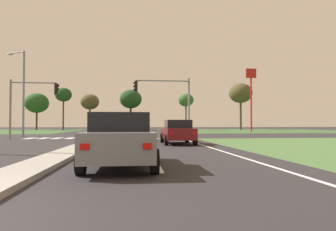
% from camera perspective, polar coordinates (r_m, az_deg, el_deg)
% --- Properties ---
extents(ground_plane, '(200.00, 200.00, 0.00)m').
position_cam_1_polar(ground_plane, '(34.19, -10.80, -3.67)').
color(ground_plane, '#282628').
extents(grass_verge_far_right, '(35.00, 35.00, 0.01)m').
position_cam_1_polar(grass_verge_far_right, '(62.81, 15.12, -2.68)').
color(grass_verge_far_right, '#385B2D').
rests_on(grass_verge_far_right, ground).
extents(median_island_near, '(1.20, 22.00, 0.14)m').
position_cam_1_polar(median_island_near, '(15.36, -16.68, -5.97)').
color(median_island_near, gray).
rests_on(median_island_near, ground).
extents(median_island_far, '(1.20, 36.00, 0.14)m').
position_cam_1_polar(median_island_far, '(59.13, -8.81, -2.72)').
color(median_island_far, gray).
rests_on(median_island_far, ground).
extents(lane_dash_near, '(0.14, 2.00, 0.01)m').
position_cam_1_polar(lane_dash_near, '(9.13, -1.67, -9.50)').
color(lane_dash_near, silver).
rests_on(lane_dash_near, ground).
extents(lane_dash_second, '(0.14, 2.00, 0.01)m').
position_cam_1_polar(lane_dash_second, '(15.08, -3.44, -6.36)').
color(lane_dash_second, silver).
rests_on(lane_dash_second, ground).
extents(lane_dash_third, '(0.14, 2.00, 0.01)m').
position_cam_1_polar(lane_dash_third, '(21.06, -4.19, -5.00)').
color(lane_dash_third, silver).
rests_on(lane_dash_third, ground).
extents(lane_dash_fourth, '(0.14, 2.00, 0.01)m').
position_cam_1_polar(lane_dash_fourth, '(27.05, -4.61, -4.25)').
color(lane_dash_fourth, silver).
rests_on(lane_dash_fourth, ground).
extents(lane_dash_fifth, '(0.14, 2.00, 0.01)m').
position_cam_1_polar(lane_dash_fifth, '(33.04, -4.88, -3.76)').
color(lane_dash_fifth, silver).
rests_on(lane_dash_fifth, ground).
extents(edge_line_right, '(0.14, 24.00, 0.01)m').
position_cam_1_polar(edge_line_right, '(16.60, 8.09, -5.91)').
color(edge_line_right, silver).
rests_on(edge_line_right, ground).
extents(stop_bar_near, '(6.40, 0.50, 0.01)m').
position_cam_1_polar(stop_bar_near, '(27.10, -3.98, -4.24)').
color(stop_bar_near, silver).
rests_on(stop_bar_near, ground).
extents(crosswalk_bar_near, '(0.70, 2.80, 0.01)m').
position_cam_1_polar(crosswalk_bar_near, '(30.31, -23.81, -3.83)').
color(crosswalk_bar_near, silver).
rests_on(crosswalk_bar_near, ground).
extents(crosswalk_bar_second, '(0.70, 2.80, 0.01)m').
position_cam_1_polar(crosswalk_bar_second, '(29.98, -21.71, -3.88)').
color(crosswalk_bar_second, silver).
rests_on(crosswalk_bar_second, ground).
extents(crosswalk_bar_third, '(0.70, 2.80, 0.01)m').
position_cam_1_polar(crosswalk_bar_third, '(29.69, -19.57, -3.92)').
color(crosswalk_bar_third, silver).
rests_on(crosswalk_bar_third, ground).
extents(crosswalk_bar_fourth, '(0.70, 2.80, 0.01)m').
position_cam_1_polar(crosswalk_bar_fourth, '(29.45, -17.39, -3.96)').
color(crosswalk_bar_fourth, silver).
rests_on(crosswalk_bar_fourth, ground).
extents(crosswalk_bar_fifth, '(0.70, 2.80, 0.01)m').
position_cam_1_polar(crosswalk_bar_fifth, '(29.24, -15.17, -4.00)').
color(crosswalk_bar_fifth, silver).
rests_on(crosswalk_bar_fifth, ground).
extents(crosswalk_bar_sixth, '(0.70, 2.80, 0.01)m').
position_cam_1_polar(crosswalk_bar_sixth, '(29.08, -12.93, -4.02)').
color(crosswalk_bar_sixth, silver).
rests_on(crosswalk_bar_sixth, ground).
extents(car_grey_near, '(2.04, 4.57, 1.58)m').
position_cam_1_polar(car_grey_near, '(9.36, -8.62, -4.36)').
color(car_grey_near, slate).
rests_on(car_grey_near, ground).
extents(car_red_second, '(2.00, 4.57, 1.55)m').
position_cam_1_polar(car_red_second, '(45.51, -12.61, -2.14)').
color(car_red_second, '#A31919').
rests_on(car_red_second, ground).
extents(car_black_third, '(1.97, 4.60, 1.53)m').
position_cam_1_polar(car_black_third, '(24.65, -7.34, -2.69)').
color(car_black_third, black).
rests_on(car_black_third, ground).
extents(car_silver_fourth, '(2.05, 4.32, 1.52)m').
position_cam_1_polar(car_silver_fourth, '(63.57, -10.77, -2.00)').
color(car_silver_fourth, '#B7B7BC').
rests_on(car_silver_fourth, ground).
extents(car_maroon_fifth, '(1.95, 4.57, 1.53)m').
position_cam_1_polar(car_maroon_fifth, '(20.03, 1.74, -2.96)').
color(car_maroon_fifth, maroon).
rests_on(car_maroon_fifth, ground).
extents(traffic_signal_near_right, '(5.04, 0.32, 5.36)m').
position_cam_1_polar(traffic_signal_near_right, '(27.72, -0.01, 3.51)').
color(traffic_signal_near_right, gray).
rests_on(traffic_signal_near_right, ground).
extents(traffic_signal_near_left, '(4.08, 0.32, 5.03)m').
position_cam_1_polar(traffic_signal_near_left, '(28.93, -23.96, 2.90)').
color(traffic_signal_near_left, gray).
rests_on(traffic_signal_near_left, ground).
extents(street_lamp_second, '(1.98, 1.00, 8.52)m').
position_cam_1_polar(street_lamp_second, '(34.18, -25.05, 4.46)').
color(street_lamp_second, gray).
rests_on(street_lamp_second, ground).
extents(fastfood_pole_sign, '(1.80, 0.40, 10.86)m').
position_cam_1_polar(fastfood_pole_sign, '(56.03, 14.89, 5.34)').
color(fastfood_pole_sign, red).
rests_on(fastfood_pole_sign, ground).
extents(treeline_second, '(5.13, 5.13, 8.11)m').
position_cam_1_polar(treeline_second, '(74.84, -22.81, 2.10)').
color(treeline_second, '#423323').
rests_on(treeline_second, ground).
extents(treeline_third, '(3.38, 3.38, 8.82)m').
position_cam_1_polar(treeline_third, '(68.49, -18.53, 3.56)').
color(treeline_third, '#423323').
rests_on(treeline_third, ground).
extents(treeline_fourth, '(3.86, 3.86, 7.63)m').
position_cam_1_polar(treeline_fourth, '(68.16, -14.06, 2.41)').
color(treeline_fourth, '#423323').
rests_on(treeline_fourth, ground).
extents(treeline_fifth, '(4.82, 4.82, 8.80)m').
position_cam_1_polar(treeline_fifth, '(68.99, -6.82, 2.95)').
color(treeline_fifth, '#423323').
rests_on(treeline_fifth, ground).
extents(treeline_sixth, '(3.37, 3.37, 8.00)m').
position_cam_1_polar(treeline_sixth, '(68.72, 3.29, 2.79)').
color(treeline_sixth, '#423323').
rests_on(treeline_sixth, ground).
extents(treeline_seventh, '(5.36, 5.36, 10.69)m').
position_cam_1_polar(treeline_seventh, '(73.84, 13.09, 3.97)').
color(treeline_seventh, '#423323').
rests_on(treeline_seventh, ground).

